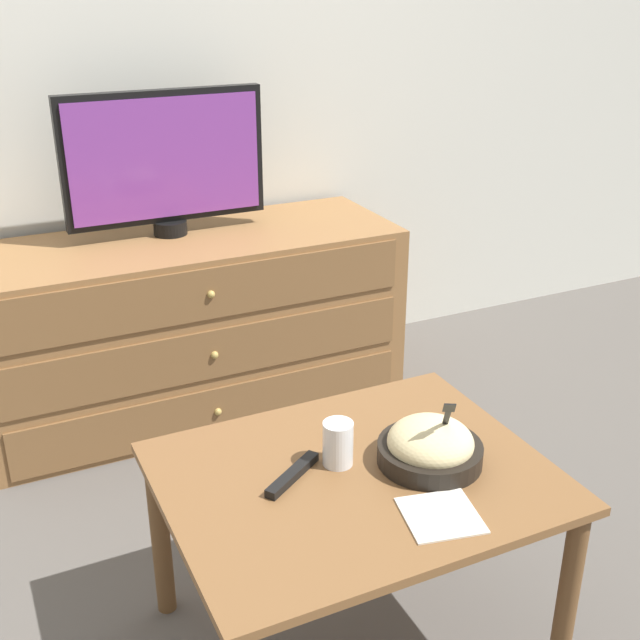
% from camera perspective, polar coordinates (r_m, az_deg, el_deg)
% --- Properties ---
extents(ground_plane, '(12.00, 12.00, 0.00)m').
position_cam_1_polar(ground_plane, '(3.09, -11.60, -3.82)').
color(ground_plane, '#56514C').
extents(wall_back, '(12.00, 0.05, 2.60)m').
position_cam_1_polar(wall_back, '(2.78, -14.07, 20.96)').
color(wall_back, silver).
rests_on(wall_back, ground_plane).
extents(dresser, '(1.39, 0.51, 0.61)m').
position_cam_1_polar(dresser, '(2.73, -9.19, -0.35)').
color(dresser, olive).
rests_on(dresser, ground_plane).
extents(tv, '(0.64, 0.11, 0.46)m').
position_cam_1_polar(tv, '(2.61, -10.98, 11.11)').
color(tv, black).
rests_on(tv, dresser).
extents(coffee_table, '(0.79, 0.63, 0.45)m').
position_cam_1_polar(coffee_table, '(1.72, 2.52, -12.67)').
color(coffee_table, brown).
rests_on(coffee_table, ground_plane).
extents(takeout_bowl, '(0.22, 0.22, 0.17)m').
position_cam_1_polar(takeout_bowl, '(1.71, 7.84, -8.90)').
color(takeout_bowl, black).
rests_on(takeout_bowl, coffee_table).
extents(drink_cup, '(0.06, 0.06, 0.10)m').
position_cam_1_polar(drink_cup, '(1.69, 1.28, -8.94)').
color(drink_cup, beige).
rests_on(drink_cup, coffee_table).
extents(napkin, '(0.17, 0.17, 0.00)m').
position_cam_1_polar(napkin, '(1.58, 8.58, -13.57)').
color(napkin, silver).
rests_on(napkin, coffee_table).
extents(remote_control, '(0.15, 0.11, 0.02)m').
position_cam_1_polar(remote_control, '(1.66, -1.97, -10.93)').
color(remote_control, black).
rests_on(remote_control, coffee_table).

